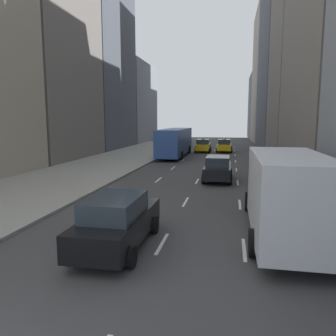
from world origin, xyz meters
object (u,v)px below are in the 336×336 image
sedan_black_near (218,168)px  box_truck (283,191)px  taxi_second (224,146)px  sedan_silver_behind (118,221)px  city_bus (175,141)px  taxi_lead (203,146)px

sedan_black_near → box_truck: size_ratio=0.56×
taxi_second → sedan_silver_behind: bearing=-94.6°
sedan_black_near → city_bus: size_ratio=0.40×
sedan_silver_behind → city_bus: (-2.81, 27.95, 0.87)m
taxi_lead → taxi_second: same height
sedan_silver_behind → city_bus: size_ratio=0.42×
taxi_second → sedan_silver_behind: (-2.80, -34.45, 0.04)m
taxi_lead → city_bus: 6.74m
taxi_lead → city_bus: bearing=-114.9°
taxi_second → sedan_black_near: (0.00, -21.31, 0.01)m
city_bus → box_truck: 27.04m
sedan_black_near → box_truck: box_truck is taller
taxi_lead → taxi_second: bearing=9.0°
taxi_second → box_truck: (2.80, -32.21, 0.83)m
sedan_silver_behind → city_bus: 28.10m
taxi_lead → box_truck: size_ratio=0.52×
box_truck → city_bus: bearing=108.1°
city_bus → box_truck: (8.41, -25.70, -0.08)m
sedan_silver_behind → box_truck: (5.60, 2.25, 0.79)m
taxi_lead → sedan_silver_behind: (-0.00, -34.01, 0.04)m
taxi_second → city_bus: (-5.61, -6.50, 0.91)m
city_bus → box_truck: city_bus is taller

